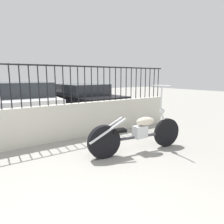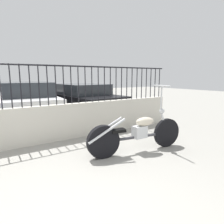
% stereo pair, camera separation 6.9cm
% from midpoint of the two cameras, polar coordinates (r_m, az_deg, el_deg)
% --- Properties ---
extents(low_wall, '(9.07, 0.18, 0.85)m').
position_cam_midpoint_polar(low_wall, '(4.65, -28.86, -4.50)').
color(low_wall, beige).
rests_on(low_wall, ground_plane).
extents(motorcycle_dark_grey, '(2.08, 0.59, 1.33)m').
position_cam_midpoint_polar(motorcycle_dark_grey, '(3.97, 5.65, -6.22)').
color(motorcycle_dark_grey, black).
rests_on(motorcycle_dark_grey, ground_plane).
extents(car_white, '(1.99, 4.02, 1.31)m').
position_cam_midpoint_polar(car_white, '(7.61, -23.70, 3.00)').
color(car_white, black).
rests_on(car_white, ground_plane).
extents(car_black, '(2.12, 4.72, 1.20)m').
position_cam_midpoint_polar(car_black, '(8.39, -10.02, 4.02)').
color(car_black, black).
rests_on(car_black, ground_plane).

